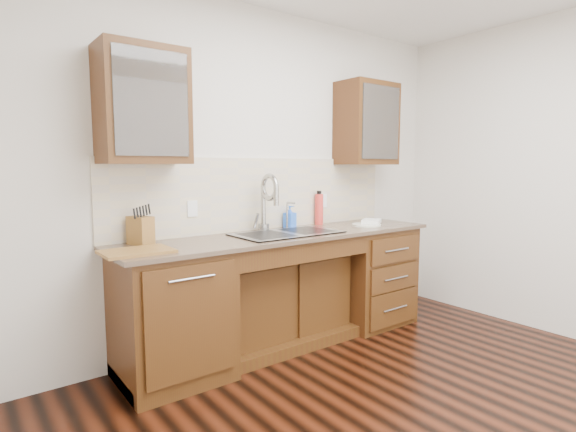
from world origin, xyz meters
TOP-DOWN VIEW (x-y plane):
  - wall_back at (0.00, 1.80)m, footprint 4.00×0.10m
  - base_cabinet_left at (-0.95, 1.44)m, footprint 0.70×0.62m
  - base_cabinet_center at (0.00, 1.53)m, footprint 1.20×0.44m
  - base_cabinet_right at (0.95, 1.44)m, footprint 0.70×0.62m
  - countertop at (0.00, 1.43)m, footprint 2.70×0.65m
  - backsplash at (0.00, 1.74)m, footprint 2.70×0.02m
  - sink at (0.00, 1.41)m, footprint 0.84×0.46m
  - faucet at (-0.07, 1.64)m, footprint 0.04×0.04m
  - filter_tap at (0.18, 1.65)m, footprint 0.02×0.02m
  - upper_cabinet_left at (-1.05, 1.58)m, footprint 0.55×0.34m
  - upper_cabinet_right at (1.05, 1.58)m, footprint 0.55×0.34m
  - outlet_left at (-0.65, 1.73)m, footprint 0.08×0.01m
  - outlet_right at (0.65, 1.73)m, footprint 0.08×0.01m
  - soap_bottle at (0.23, 1.68)m, footprint 0.11×0.11m
  - water_bottle at (0.56, 1.68)m, footprint 0.10×0.10m
  - plate at (0.85, 1.37)m, footprint 0.32×0.32m
  - dish_towel at (0.93, 1.38)m, footprint 0.26×0.24m
  - knife_block at (-1.08, 1.61)m, footprint 0.15×0.20m
  - cutting_board at (-1.20, 1.33)m, footprint 0.41×0.29m
  - cup_left_a at (-1.12, 1.58)m, footprint 0.14×0.14m
  - cup_left_b at (-0.91, 1.58)m, footprint 0.12×0.12m
  - cup_right_a at (0.96, 1.58)m, footprint 0.15×0.15m
  - cup_right_b at (1.11, 1.58)m, footprint 0.13×0.13m

SIDE VIEW (x-z plane):
  - base_cabinet_center at x=0.00m, z-range 0.00..0.70m
  - base_cabinet_left at x=-0.95m, z-range 0.00..0.88m
  - base_cabinet_right at x=0.95m, z-range 0.00..0.88m
  - sink at x=0.00m, z-range 0.73..0.92m
  - countertop at x=0.00m, z-range 0.88..0.91m
  - plate at x=0.85m, z-range 0.91..0.92m
  - cutting_board at x=-1.20m, z-range 0.91..0.93m
  - dish_towel at x=0.93m, z-range 0.93..0.96m
  - soap_bottle at x=0.23m, z-range 0.91..1.10m
  - knife_block at x=-1.08m, z-range 0.91..1.10m
  - filter_tap at x=0.18m, z-range 0.91..1.15m
  - water_bottle at x=0.56m, z-range 0.91..1.19m
  - faucet at x=-0.07m, z-range 0.91..1.31m
  - outlet_left at x=-0.65m, z-range 1.06..1.18m
  - outlet_right at x=0.65m, z-range 1.06..1.18m
  - backsplash at x=0.00m, z-range 0.91..1.50m
  - wall_back at x=0.00m, z-range 0.00..2.70m
  - cup_left_a at x=-1.12m, z-range 1.72..1.81m
  - cup_right_a at x=0.96m, z-range 1.72..1.81m
  - cup_left_b at x=-0.91m, z-range 1.72..1.82m
  - cup_right_b at x=1.11m, z-range 1.72..1.82m
  - upper_cabinet_left at x=-1.05m, z-range 1.45..2.20m
  - upper_cabinet_right at x=1.05m, z-range 1.45..2.20m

